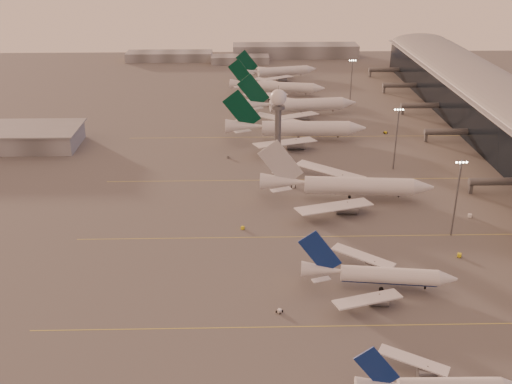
{
  "coord_description": "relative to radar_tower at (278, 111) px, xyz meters",
  "views": [
    {
      "loc": [
        -9.36,
        -106.93,
        87.54
      ],
      "look_at": [
        -4.9,
        72.3,
        7.51
      ],
      "focal_mm": 42.0,
      "sensor_mm": 36.0,
      "label": 1
    }
  ],
  "objects": [
    {
      "name": "ground",
      "position": [
        -5.0,
        -120.0,
        -20.95
      ],
      "size": [
        700.0,
        700.0,
        0.0
      ],
      "primitive_type": "plane",
      "color": "#565454",
      "rests_on": "ground"
    },
    {
      "name": "taxiway_markings",
      "position": [
        25.0,
        -64.0,
        -20.94
      ],
      "size": [
        180.0,
        185.25,
        0.02
      ],
      "color": "gold",
      "rests_on": "ground"
    },
    {
      "name": "radar_tower",
      "position": [
        0.0,
        0.0,
        0.0
      ],
      "size": [
        6.4,
        6.4,
        31.1
      ],
      "color": "#57595E",
      "rests_on": "ground"
    },
    {
      "name": "mast_b",
      "position": [
        50.0,
        -65.0,
        -7.21
      ],
      "size": [
        3.6,
        0.56,
        25.0
      ],
      "color": "#57595E",
      "rests_on": "ground"
    },
    {
      "name": "mast_c",
      "position": [
        45.0,
        -10.0,
        -7.21
      ],
      "size": [
        3.6,
        0.56,
        25.0
      ],
      "color": "#57595E",
      "rests_on": "ground"
    },
    {
      "name": "mast_d",
      "position": [
        43.0,
        80.0,
        -7.21
      ],
      "size": [
        3.6,
        0.56,
        25.0
      ],
      "color": "#57595E",
      "rests_on": "ground"
    },
    {
      "name": "distant_horizon",
      "position": [
        -2.38,
        205.14,
        -17.06
      ],
      "size": [
        165.0,
        37.5,
        9.0
      ],
      "color": "slate",
      "rests_on": "ground"
    },
    {
      "name": "narrowbody_mid",
      "position": [
        20.91,
        -93.9,
        -17.67
      ],
      "size": [
        41.37,
        32.83,
        16.2
      ],
      "color": "silver",
      "rests_on": "ground"
    },
    {
      "name": "widebody_white",
      "position": [
        21.95,
        -37.61,
        -17.24
      ],
      "size": [
        60.83,
        48.55,
        21.4
      ],
      "color": "silver",
      "rests_on": "ground"
    },
    {
      "name": "greentail_a",
      "position": [
        9.72,
        25.57,
        -16.89
      ],
      "size": [
        63.35,
        51.12,
        23.0
      ],
      "color": "silver",
      "rests_on": "ground"
    },
    {
      "name": "greentail_b",
      "position": [
        14.29,
        64.1,
        -17.07
      ],
      "size": [
        60.36,
        48.52,
        21.94
      ],
      "color": "silver",
      "rests_on": "ground"
    },
    {
      "name": "greentail_c",
      "position": [
        5.85,
        102.92,
        -17.44
      ],
      "size": [
        54.22,
        43.42,
        19.84
      ],
      "color": "silver",
      "rests_on": "ground"
    },
    {
      "name": "greentail_d",
      "position": [
        8.34,
        142.87,
        -17.6
      ],
      "size": [
        51.2,
        40.85,
        18.94
      ],
      "color": "silver",
      "rests_on": "ground"
    },
    {
      "name": "gsv_tug_mid",
      "position": [
        -5.5,
        -104.23,
        -20.5
      ],
      "size": [
        3.53,
        3.33,
        0.87
      ],
      "color": "white",
      "rests_on": "ground"
    },
    {
      "name": "gsv_truck_b",
      "position": [
        48.48,
        -78.61,
        -19.76
      ],
      "size": [
        6.14,
        3.89,
        2.34
      ],
      "color": "yellow",
      "rests_on": "ground"
    },
    {
      "name": "gsv_truck_c",
      "position": [
        -14.19,
        -59.29,
        -19.93
      ],
      "size": [
        4.07,
        5.16,
        2.0
      ],
      "color": "yellow",
      "rests_on": "ground"
    },
    {
      "name": "gsv_catering_b",
      "position": [
        60.35,
        -53.1,
        -18.73
      ],
      "size": [
        5.85,
        3.75,
        4.44
      ],
      "color": "white",
      "rests_on": "ground"
    },
    {
      "name": "gsv_tug_far",
      "position": [
        4.31,
        -27.21,
        -20.41
      ],
      "size": [
        2.76,
        3.97,
        1.05
      ],
      "color": "white",
      "rests_on": "ground"
    },
    {
      "name": "gsv_truck_d",
      "position": [
        -20.02,
        4.07,
        -19.88
      ],
      "size": [
        2.19,
        5.29,
        2.1
      ],
      "color": "#55585A",
      "rests_on": "ground"
    },
    {
      "name": "gsv_tug_hangar",
      "position": [
        51.7,
        33.71,
        -20.45
      ],
      "size": [
        3.79,
        2.77,
        0.98
      ],
      "color": "yellow",
      "rests_on": "ground"
    }
  ]
}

